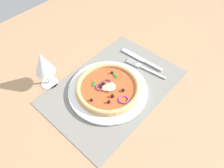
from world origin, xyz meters
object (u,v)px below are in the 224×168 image
object	(u,v)px
pizza	(109,88)
fork	(143,68)
plate	(109,90)
knife	(141,59)
wine_glass	(43,64)

from	to	relation	value
pizza	fork	size ratio (longest dim) A/B	1.31
plate	fork	distance (cm)	18.41
plate	pizza	distance (cm)	1.60
fork	plate	bearing A→B (deg)	75.52
plate	knife	world-z (taller)	plate
plate	wine_glass	bearing A→B (deg)	121.11
pizza	wine_glass	size ratio (longest dim) A/B	1.59
plate	pizza	world-z (taller)	pizza
pizza	wine_glass	world-z (taller)	wine_glass
pizza	wine_glass	xyz separation A→B (cm)	(-11.93, 19.83, 7.60)
plate	pizza	bearing A→B (deg)	-112.69
pizza	fork	world-z (taller)	pizza
pizza	knife	size ratio (longest dim) A/B	1.18
plate	fork	size ratio (longest dim) A/B	1.62
plate	fork	world-z (taller)	plate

